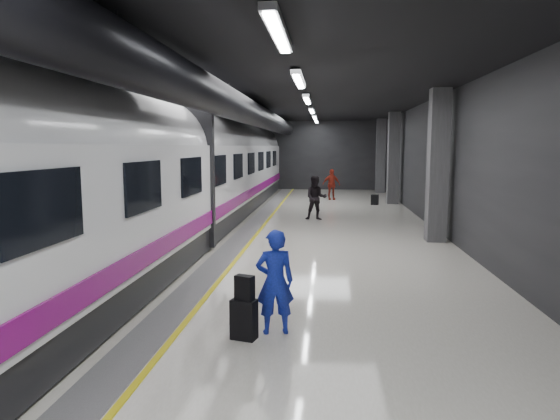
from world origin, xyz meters
name	(u,v)px	position (x,y,z in m)	size (l,w,h in m)	color
ground	(278,252)	(0.00, 0.00, 0.00)	(40.00, 40.00, 0.00)	silver
platform_hall	(271,121)	(-0.29, 0.96, 3.54)	(10.02, 40.02, 4.51)	black
train	(159,174)	(-3.25, 0.00, 2.07)	(3.05, 38.00, 4.05)	black
traveler_main	(275,282)	(0.53, -5.87, 0.80)	(0.58, 0.38, 1.60)	#1B2BD1
suitcase_main	(244,319)	(0.10, -6.15, 0.30)	(0.37, 0.23, 0.60)	black
shoulder_bag	(245,288)	(0.12, -6.16, 0.78)	(0.27, 0.15, 0.36)	black
traveler_far_a	(316,198)	(0.88, 6.03, 0.86)	(0.83, 0.65, 1.71)	black
traveler_far_b	(331,184)	(1.53, 13.54, 0.82)	(0.96, 0.40, 1.63)	maroon
suitcase_far	(375,200)	(3.62, 11.32, 0.25)	(0.34, 0.22, 0.50)	black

